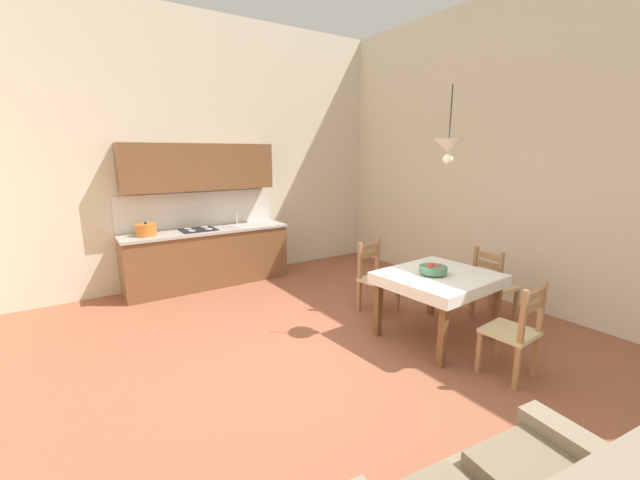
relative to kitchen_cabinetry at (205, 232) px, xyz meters
The scene contains 10 objects.
ground_plane 3.12m from the kitchen_cabinetry, 85.45° to the right, with size 6.67×7.10×0.10m, color #99563D.
wall_back 1.28m from the kitchen_cabinetry, 54.50° to the left, with size 6.67×0.12×4.14m, color beige.
wall_right 4.63m from the kitchen_cabinetry, 41.80° to the right, with size 0.12×7.10×4.14m, color beige.
kitchen_cabinetry is the anchor object (origin of this frame).
dining_table 3.64m from the kitchen_cabinetry, 64.88° to the right, with size 1.24×1.13×0.75m.
dining_chair_window_side 4.21m from the kitchen_cabinetry, 53.22° to the right, with size 0.45×0.45×0.93m.
dining_chair_kitchen_side 2.80m from the kitchen_cabinetry, 56.88° to the right, with size 0.48×0.48×0.93m.
dining_chair_camera_side 4.51m from the kitchen_cabinetry, 70.58° to the right, with size 0.45×0.45×0.93m.
fruit_bowl 3.59m from the kitchen_cabinetry, 65.90° to the right, with size 0.30×0.30×0.12m.
pendant_lamp 3.85m from the kitchen_cabinetry, 63.58° to the right, with size 0.32×0.32×0.80m.
Camera 1 is at (-2.12, -3.07, 2.06)m, focal length 22.23 mm.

